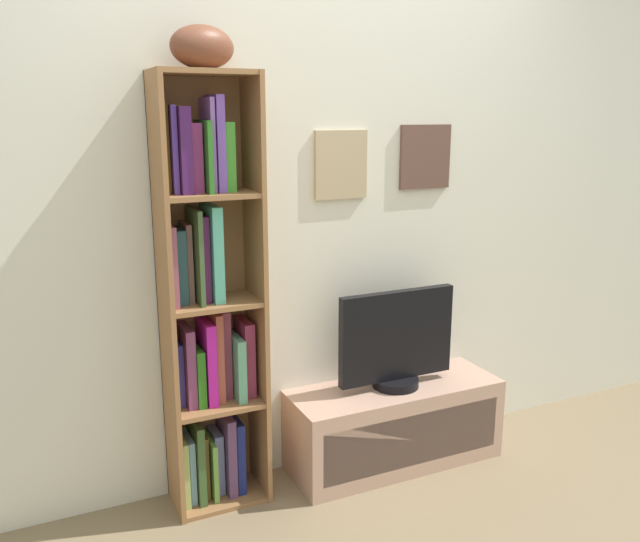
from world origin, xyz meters
The scene contains 5 objects.
back_wall centered at (0.00, 1.13, 1.20)m, with size 4.80×0.08×2.39m.
bookshelf centered at (-0.49, 1.00, 0.86)m, with size 0.40×0.26×1.81m.
football centered at (-0.48, 0.97, 1.89)m, with size 0.27×0.16×0.16m, color brown.
tv_stand centered at (0.38, 0.92, 0.20)m, with size 1.03×0.36×0.39m.
television centered at (0.38, 0.92, 0.62)m, with size 0.58×0.22×0.47m.
Camera 1 is at (-1.17, -1.57, 1.66)m, focal length 37.07 mm.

